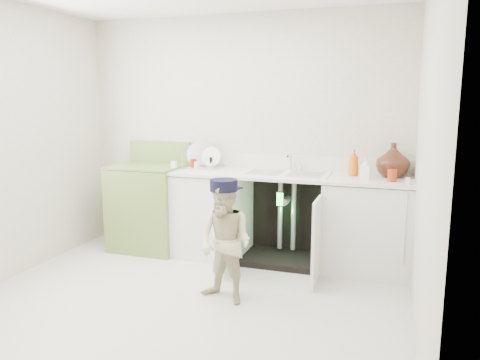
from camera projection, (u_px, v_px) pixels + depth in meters
name	position (u px, v px, depth m)	size (l,w,h in m)	color
ground	(185.00, 302.00, 3.80)	(3.50, 3.50, 0.00)	beige
room_shell	(181.00, 149.00, 3.59)	(6.00, 5.50, 1.26)	beige
counter_run	(288.00, 216.00, 4.68)	(2.44, 1.02, 1.22)	silver
avocado_stove	(150.00, 205.00, 5.12)	(0.74, 0.65, 1.15)	olive
repair_worker	(225.00, 241.00, 3.74)	(0.59, 0.99, 1.00)	beige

